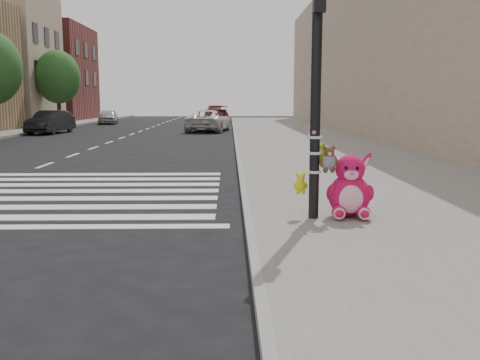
{
  "coord_description": "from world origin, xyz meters",
  "views": [
    {
      "loc": [
        1.25,
        -6.61,
        2.03
      ],
      "look_at": [
        1.42,
        1.87,
        0.75
      ],
      "focal_mm": 40.0,
      "sensor_mm": 36.0,
      "label": 1
    }
  ],
  "objects_px": {
    "signal_pole": "(317,115)",
    "car_dark_far": "(51,122)",
    "pink_bunny": "(350,190)",
    "red_teddy": "(345,205)",
    "car_white_near": "(209,121)"
  },
  "relations": [
    {
      "from": "signal_pole",
      "to": "pink_bunny",
      "type": "height_order",
      "value": "signal_pole"
    },
    {
      "from": "car_dark_far",
      "to": "car_white_near",
      "type": "xyz_separation_m",
      "value": [
        9.44,
        1.89,
        -0.0
      ]
    },
    {
      "from": "signal_pole",
      "to": "car_white_near",
      "type": "distance_m",
      "value": 26.13
    },
    {
      "from": "red_teddy",
      "to": "car_white_near",
      "type": "bearing_deg",
      "value": 91.17
    },
    {
      "from": "signal_pole",
      "to": "car_dark_far",
      "type": "height_order",
      "value": "signal_pole"
    },
    {
      "from": "pink_bunny",
      "to": "red_teddy",
      "type": "bearing_deg",
      "value": 91.63
    },
    {
      "from": "pink_bunny",
      "to": "red_teddy",
      "type": "distance_m",
      "value": 0.63
    },
    {
      "from": "signal_pole",
      "to": "pink_bunny",
      "type": "xyz_separation_m",
      "value": [
        0.57,
        0.07,
        -1.22
      ]
    },
    {
      "from": "signal_pole",
      "to": "red_teddy",
      "type": "relative_size",
      "value": 22.42
    },
    {
      "from": "signal_pole",
      "to": "pink_bunny",
      "type": "bearing_deg",
      "value": 6.97
    },
    {
      "from": "car_white_near",
      "to": "car_dark_far",
      "type": "bearing_deg",
      "value": 20.27
    },
    {
      "from": "red_teddy",
      "to": "car_white_near",
      "type": "height_order",
      "value": "car_white_near"
    },
    {
      "from": "red_teddy",
      "to": "car_dark_far",
      "type": "relative_size",
      "value": 0.04
    },
    {
      "from": "red_teddy",
      "to": "car_white_near",
      "type": "distance_m",
      "value": 25.6
    },
    {
      "from": "red_teddy",
      "to": "car_dark_far",
      "type": "distance_m",
      "value": 26.73
    }
  ]
}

